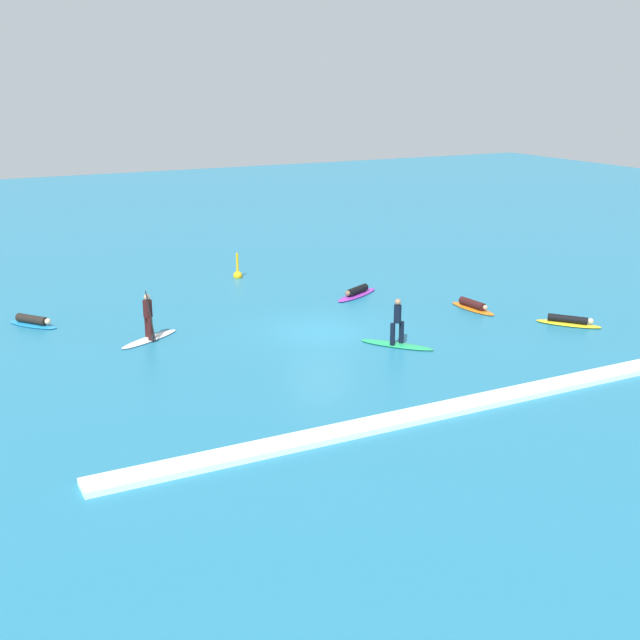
{
  "coord_description": "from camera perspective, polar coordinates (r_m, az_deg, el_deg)",
  "views": [
    {
      "loc": [
        -14.57,
        -28.3,
        10.02
      ],
      "look_at": [
        0.0,
        0.0,
        0.5
      ],
      "focal_mm": 46.06,
      "sensor_mm": 36.0,
      "label": 1
    }
  ],
  "objects": [
    {
      "name": "ground_plane",
      "position": [
        33.36,
        -0.0,
        -0.82
      ],
      "size": [
        120.0,
        120.0,
        0.0
      ],
      "primitive_type": "plane",
      "color": "teal",
      "rests_on": "ground"
    },
    {
      "name": "surfer_on_orange_board",
      "position": [
        37.14,
        10.57,
        0.97
      ],
      "size": [
        0.94,
        2.67,
        0.43
      ],
      "rotation": [
        0.0,
        0.0,
        4.8
      ],
      "color": "orange",
      "rests_on": "ground_plane"
    },
    {
      "name": "surfer_on_purple_board",
      "position": [
        38.79,
        2.57,
        1.91
      ],
      "size": [
        3.01,
        2.04,
        0.45
      ],
      "rotation": [
        0.0,
        0.0,
        3.63
      ],
      "color": "purple",
      "rests_on": "ground_plane"
    },
    {
      "name": "wave_crest",
      "position": [
        26.02,
        9.33,
        -6.02
      ],
      "size": [
        22.91,
        0.9,
        0.18
      ],
      "primitive_type": "cube",
      "color": "white",
      "rests_on": "ground_plane"
    },
    {
      "name": "marker_buoy",
      "position": [
        42.46,
        -5.74,
        3.21
      ],
      "size": [
        0.47,
        0.47,
        1.42
      ],
      "color": "yellow",
      "rests_on": "ground_plane"
    },
    {
      "name": "surfer_on_yellow_board",
      "position": [
        35.77,
        16.91,
        -0.11
      ],
      "size": [
        2.22,
        2.53,
        0.41
      ],
      "rotation": [
        0.0,
        0.0,
        5.38
      ],
      "color": "yellow",
      "rests_on": "ground_plane"
    },
    {
      "name": "surfer_on_green_board",
      "position": [
        31.64,
        5.37,
        -1.02
      ],
      "size": [
        2.34,
        2.74,
        1.88
      ],
      "rotation": [
        0.0,
        0.0,
        5.38
      ],
      "color": "#23B266",
      "rests_on": "ground_plane"
    },
    {
      "name": "surfer_on_blue_board",
      "position": [
        36.18,
        -19.31,
        -0.11
      ],
      "size": [
        2.07,
        2.39,
        0.44
      ],
      "rotation": [
        0.0,
        0.0,
        5.36
      ],
      "color": "#1E8CD1",
      "rests_on": "ground_plane"
    },
    {
      "name": "surfer_on_white_board",
      "position": [
        32.87,
        -11.81,
        -0.41
      ],
      "size": [
        2.86,
        2.0,
        2.07
      ],
      "rotation": [
        0.0,
        0.0,
        3.66
      ],
      "color": "white",
      "rests_on": "ground_plane"
    }
  ]
}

